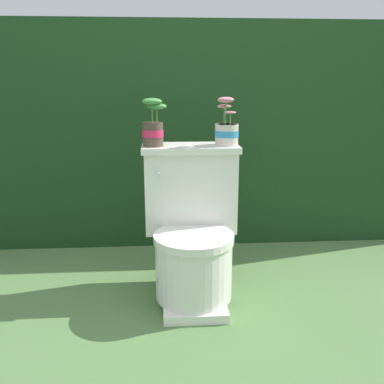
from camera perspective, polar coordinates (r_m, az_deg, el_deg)
The scene contains 5 objects.
ground_plane at distance 2.15m, azimuth 0.51°, elevation -14.49°, with size 12.00×12.00×0.00m, color #4C703D.
hedge_backdrop at distance 3.16m, azimuth -1.28°, elevation 8.39°, with size 3.27×1.05×1.39m.
toilet at distance 2.09m, azimuth 0.01°, elevation -5.01°, with size 0.47×0.53×0.74m.
potted_plant_left at distance 2.07m, azimuth -5.22°, elevation 8.55°, with size 0.12×0.10×0.23m.
potted_plant_midleft at distance 2.10m, azimuth 4.64°, elevation 8.16°, with size 0.12×0.12×0.23m.
Camera 1 is at (-0.15, -1.87, 1.05)m, focal length 40.00 mm.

